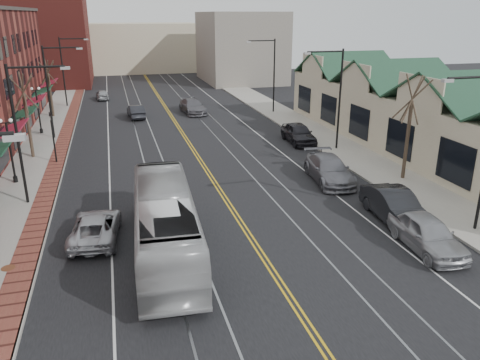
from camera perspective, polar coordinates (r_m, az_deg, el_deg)
ground at (r=17.25m, az=9.62°, el=-18.99°), size 160.00×160.00×0.00m
sidewalk_left at (r=34.29m, az=-24.32°, el=-0.22°), size 4.00×120.00×0.15m
sidewalk_right at (r=38.34m, az=13.64°, el=2.97°), size 4.00×120.00×0.15m
building_right at (r=41.00m, az=21.32°, el=6.46°), size 8.00×36.00×4.60m
backdrop_left at (r=82.75m, az=-23.01°, el=15.57°), size 14.00×18.00×14.00m
backdrop_mid at (r=97.47m, az=-12.10°, el=15.55°), size 22.00×14.00×9.00m
backdrop_right at (r=80.09m, az=0.05°, el=15.89°), size 12.00×16.00×11.00m
streetlight_l_1 at (r=29.06m, az=-24.88°, el=6.56°), size 3.33×0.25×8.00m
streetlight_l_2 at (r=44.71m, az=-21.89°, el=10.96°), size 3.33×0.25×8.00m
streetlight_l_3 at (r=60.54m, az=-20.43°, el=13.05°), size 3.33×0.25×8.00m
streetlight_r_1 at (r=38.58m, az=11.54°, el=10.78°), size 3.33×0.25×8.00m
streetlight_r_2 at (r=53.24m, az=3.72°, el=13.46°), size 3.33×0.25×8.00m
lamppost_l_2 at (r=33.84m, az=-26.15°, el=3.05°), size 0.84×0.28×4.27m
lamppost_l_3 at (r=47.32m, az=-23.35°, el=7.69°), size 0.84×0.28×4.27m
tree_left_near at (r=39.27m, az=-24.56°, el=7.32°), size 1.78×1.37×6.48m
tree_left_far at (r=54.95m, az=-22.18°, el=10.44°), size 1.66×1.28×6.02m
tree_right_mid at (r=32.79m, az=19.90°, el=6.23°), size 1.90×1.46×6.93m
manhole_far at (r=23.23m, az=-26.41°, el=-9.58°), size 0.60×0.60×0.02m
traffic_signal at (r=37.30m, az=-21.86°, el=5.27°), size 0.18×0.15×3.80m
transit_bus at (r=21.93m, az=-9.11°, el=-5.23°), size 3.26×11.39×3.14m
parked_suv at (r=24.46m, az=-17.20°, el=-5.50°), size 2.74×5.05×1.34m
parked_car_a at (r=24.08m, az=21.86°, el=-6.07°), size 2.29×4.99×1.66m
parked_car_b at (r=26.73m, az=18.34°, el=-3.02°), size 2.21×5.31×1.71m
parked_car_c at (r=31.94m, az=10.80°, el=1.28°), size 3.01×5.97×1.66m
parked_car_d at (r=41.31m, az=7.15°, el=5.68°), size 2.21×5.08×1.71m
distant_car_left at (r=52.33m, az=-12.57°, el=8.15°), size 1.84×4.41×1.42m
distant_car_right at (r=53.86m, az=-5.80°, el=8.92°), size 2.71×5.65×1.59m
distant_car_far at (r=64.99m, az=-16.43°, el=9.93°), size 1.82×3.90×1.29m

